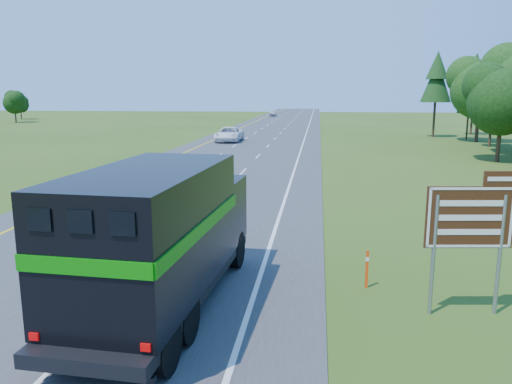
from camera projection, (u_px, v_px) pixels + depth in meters
road at (255, 143)px, 56.98m from camera, size 15.00×260.00×0.04m
lane_markings at (255, 143)px, 56.98m from camera, size 11.15×260.00×0.01m
horse_truck at (162, 234)px, 12.81m from camera, size 3.21×8.81×3.84m
white_suv at (229, 134)px, 58.73m from camera, size 2.91×6.18×1.71m
far_car at (273, 113)px, 123.40m from camera, size 1.80×4.21×1.42m
exit_sign at (471, 223)px, 12.49m from camera, size 2.21×0.35×3.76m
delineator at (367, 268)px, 14.60m from camera, size 0.09×0.05×1.14m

